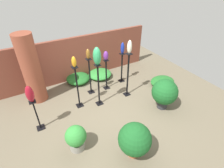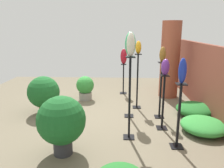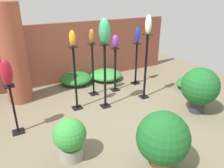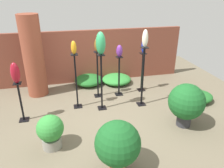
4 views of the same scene
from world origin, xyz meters
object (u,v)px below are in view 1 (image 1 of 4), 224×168
at_px(art_vase_bronze, 88,54).
at_px(art_vase_jade, 97,56).
at_px(pedestal_bronze, 90,78).
at_px(art_vase_cobalt, 123,48).
at_px(art_vase_ivory, 130,47).
at_px(pedestal_ruby, 37,117).
at_px(pedestal_violet, 106,76).
at_px(pedestal_amber, 78,89).
at_px(potted_plant_back_center, 165,93).
at_px(art_vase_violet, 106,56).
at_px(potted_plant_front_right, 135,140).
at_px(pedestal_ivory, 128,77).
at_px(brick_pillar, 31,70).
at_px(art_vase_ruby, 30,94).
at_px(potted_plant_mid_right, 76,138).
at_px(pedestal_cobalt, 122,69).
at_px(art_vase_amber, 74,62).
at_px(pedestal_jade, 99,87).

relative_size(art_vase_bronze, art_vase_jade, 0.65).
relative_size(pedestal_bronze, art_vase_jade, 2.47).
bearing_deg(art_vase_cobalt, art_vase_ivory, -110.03).
height_order(pedestal_ruby, art_vase_jade, art_vase_jade).
bearing_deg(art_vase_cobalt, pedestal_violet, -170.00).
distance_m(pedestal_amber, potted_plant_back_center, 2.50).
distance_m(art_vase_violet, potted_plant_front_right, 2.78).
xyz_separation_m(pedestal_ivory, art_vase_jade, (-1.00, 0.03, 0.92)).
bearing_deg(potted_plant_front_right, art_vase_ivory, 59.93).
distance_m(brick_pillar, art_vase_ruby, 1.32).
bearing_deg(pedestal_bronze, brick_pillar, 162.19).
height_order(art_vase_ivory, art_vase_bronze, art_vase_ivory).
bearing_deg(pedestal_amber, art_vase_bronze, 38.04).
height_order(pedestal_amber, potted_plant_mid_right, pedestal_amber).
bearing_deg(pedestal_amber, pedestal_bronze, 38.04).
distance_m(pedestal_ivory, pedestal_cobalt, 0.86).
distance_m(pedestal_amber, potted_plant_front_right, 2.22).
distance_m(pedestal_cobalt, potted_plant_front_right, 3.05).
relative_size(pedestal_bronze, potted_plant_mid_right, 1.89).
height_order(art_vase_cobalt, potted_plant_front_right, art_vase_cobalt).
xyz_separation_m(pedestal_bronze, art_vase_ivory, (0.97, -0.71, 1.10)).
distance_m(pedestal_violet, art_vase_cobalt, 1.07).
xyz_separation_m(pedestal_amber, art_vase_amber, (0.00, 0.00, 0.87)).
height_order(brick_pillar, art_vase_bronze, brick_pillar).
height_order(pedestal_violet, potted_plant_front_right, pedestal_violet).
distance_m(art_vase_jade, potted_plant_back_center, 2.18).
bearing_deg(pedestal_violet, pedestal_bronze, 175.58).
bearing_deg(pedestal_bronze, pedestal_ivory, -35.96).
relative_size(pedestal_jade, pedestal_ruby, 1.50).
distance_m(pedestal_cobalt, potted_plant_back_center, 1.86).
xyz_separation_m(pedestal_jade, art_vase_cobalt, (1.28, 0.75, 0.67)).
bearing_deg(pedestal_bronze, art_vase_amber, -141.96).
height_order(art_vase_ivory, art_vase_amber, art_vase_ivory).
height_order(pedestal_ruby, pedestal_violet, pedestal_violet).
xyz_separation_m(art_vase_bronze, potted_plant_mid_right, (-1.18, -1.84, -1.04)).
distance_m(art_vase_bronze, art_vase_amber, 0.75).
height_order(art_vase_bronze, art_vase_ruby, art_vase_bronze).
bearing_deg(pedestal_violet, art_vase_ivory, -58.44).
bearing_deg(pedestal_cobalt, pedestal_ivory, -110.03).
distance_m(art_vase_ivory, potted_plant_mid_right, 2.77).
relative_size(pedestal_bronze, pedestal_violet, 1.15).
bearing_deg(potted_plant_mid_right, art_vase_violet, 45.88).
bearing_deg(pedestal_jade, potted_plant_mid_right, -134.65).
bearing_deg(pedestal_cobalt, pedestal_violet, -170.00).
relative_size(pedestal_ruby, art_vase_jade, 1.80).
height_order(art_vase_jade, art_vase_cobalt, art_vase_jade).
bearing_deg(potted_plant_front_right, pedestal_violet, 74.74).
height_order(pedestal_ruby, art_vase_ruby, art_vase_ruby).
relative_size(pedestal_jade, art_vase_violet, 4.44).
relative_size(brick_pillar, pedestal_amber, 1.59).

